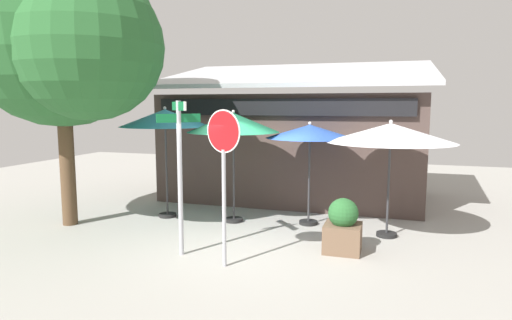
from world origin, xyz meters
The scene contains 10 objects.
ground_plane centered at (0.00, 0.00, -0.05)m, with size 28.00×28.00×0.10m, color #9E9B93.
cafe_building centered at (0.09, 5.04, 1.67)m, with size 7.94×4.71×4.28m.
street_sign_post centered at (-0.80, -0.90, 1.79)m, with size 0.65×0.68×2.92m.
stop_sign centered at (0.20, -1.22, 1.92)m, with size 0.70×0.27×2.77m.
patio_umbrella_teal_left centered at (-2.46, 1.54, 2.50)m, with size 2.26×2.26×2.81m.
patio_umbrella_forest_green_center centered at (-0.67, 1.61, 2.40)m, with size 2.22×2.22×2.72m.
patio_umbrella_royal_blue_right centered at (1.12, 1.93, 2.20)m, with size 2.06×2.06×2.46m.
patio_umbrella_ivory_far_right centered at (2.92, 1.48, 2.24)m, with size 2.69×2.69×2.53m.
shade_tree centered at (-4.01, 0.06, 4.36)m, with size 4.90×4.32×6.65m.
sidewalk_planter centered at (2.11, 0.20, 0.48)m, with size 0.70×0.70×1.06m.
Camera 1 is at (2.95, -8.08, 2.84)m, focal length 30.33 mm.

